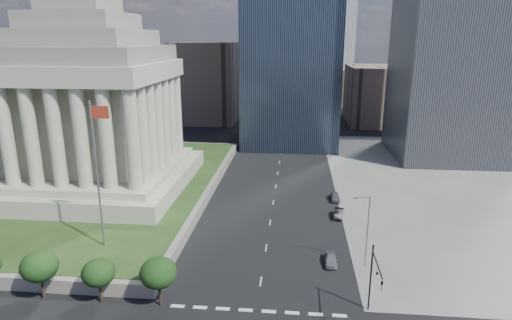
# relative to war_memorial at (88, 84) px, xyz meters

# --- Properties ---
(ground) EXTENTS (500.00, 500.00, 0.00)m
(ground) POSITION_rel_war_memorial_xyz_m (34.00, 52.00, -21.40)
(ground) COLOR black
(ground) RESTS_ON ground
(sidewalk_ne) EXTENTS (68.00, 90.00, 0.03)m
(sidewalk_ne) POSITION_rel_war_memorial_xyz_m (80.00, 12.00, -21.38)
(sidewalk_ne) COLOR slate
(sidewalk_ne) RESTS_ON ground
(plaza_terrace) EXTENTS (66.00, 70.00, 1.80)m
(plaza_terrace) POSITION_rel_war_memorial_xyz_m (-11.00, 2.00, -20.50)
(plaza_terrace) COLOR slate
(plaza_terrace) RESTS_ON ground
(plaza_lawn) EXTENTS (64.00, 68.00, 0.10)m
(plaza_lawn) POSITION_rel_war_memorial_xyz_m (-11.00, 2.00, -19.55)
(plaza_lawn) COLOR #1F3716
(plaza_lawn) RESTS_ON plaza_terrace
(war_memorial) EXTENTS (34.00, 34.00, 39.00)m
(war_memorial) POSITION_rel_war_memorial_xyz_m (0.00, 0.00, 0.00)
(war_memorial) COLOR #A29D88
(war_memorial) RESTS_ON plaza_lawn
(flagpole) EXTENTS (2.52, 0.24, 20.00)m
(flagpole) POSITION_rel_war_memorial_xyz_m (12.17, -24.00, -8.29)
(flagpole) COLOR slate
(flagpole) RESTS_ON plaza_lawn
(midrise_glass) EXTENTS (26.00, 26.00, 60.00)m
(midrise_glass) POSITION_rel_war_memorial_xyz_m (36.00, 47.00, 8.60)
(midrise_glass) COLOR black
(midrise_glass) RESTS_ON ground
(building_filler_ne) EXTENTS (20.00, 30.00, 20.00)m
(building_filler_ne) POSITION_rel_war_memorial_xyz_m (66.00, 82.00, -11.40)
(building_filler_ne) COLOR brown
(building_filler_ne) RESTS_ON ground
(building_filler_nw) EXTENTS (24.00, 30.00, 28.00)m
(building_filler_nw) POSITION_rel_war_memorial_xyz_m (4.00, 82.00, -7.40)
(building_filler_nw) COLOR brown
(building_filler_nw) RESTS_ON ground
(traffic_signal_ne) EXTENTS (0.30, 5.74, 8.00)m
(traffic_signal_ne) POSITION_rel_war_memorial_xyz_m (46.50, -34.30, -16.15)
(traffic_signal_ne) COLOR black
(traffic_signal_ne) RESTS_ON ground
(street_lamp_north) EXTENTS (2.13, 0.22, 10.00)m
(street_lamp_north) POSITION_rel_war_memorial_xyz_m (47.33, -23.00, -15.74)
(street_lamp_north) COLOR slate
(street_lamp_north) RESTS_ON ground
(parked_sedan_near) EXTENTS (1.63, 4.03, 1.37)m
(parked_sedan_near) POSITION_rel_war_memorial_xyz_m (43.00, -22.78, -20.71)
(parked_sedan_near) COLOR gray
(parked_sedan_near) RESTS_ON ground
(parked_sedan_mid) EXTENTS (2.09, 4.35, 1.38)m
(parked_sedan_mid) POSITION_rel_war_memorial_xyz_m (45.50, -6.72, -20.71)
(parked_sedan_mid) COLOR black
(parked_sedan_mid) RESTS_ON ground
(parked_sedan_far) EXTENTS (4.17, 1.74, 1.41)m
(parked_sedan_far) POSITION_rel_war_memorial_xyz_m (45.50, 1.21, -20.70)
(parked_sedan_far) COLOR #5A5C62
(parked_sedan_far) RESTS_ON ground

